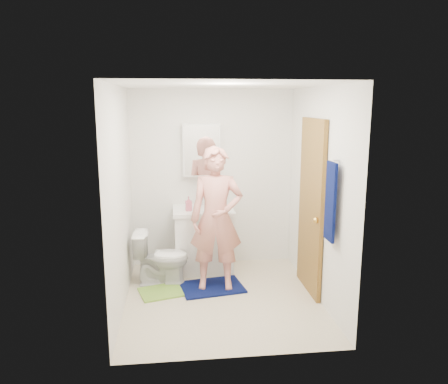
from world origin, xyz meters
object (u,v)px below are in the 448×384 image
Objects in this scene: vanity_cabinet at (203,241)px; soap_dispenser at (189,204)px; man at (216,219)px; towel at (331,202)px; toothbrush_cup at (217,204)px; medicine_cabinet at (201,150)px; toilet at (162,258)px.

vanity_cabinet is 0.58m from soap_dispenser.
vanity_cabinet is at bearing 106.72° from man.
towel is 1.87m from toothbrush_cup.
medicine_cabinet is 1.51m from toilet.
medicine_cabinet is 0.41× the size of man.
soap_dispenser is (-1.37, 1.41, -0.31)m from towel.
medicine_cabinet is at bearing 139.84° from toothbrush_cup.
man is (0.31, -0.54, -0.07)m from soap_dispenser.
towel is 0.47× the size of man.
soap_dispenser is 0.11× the size of man.
soap_dispenser is (-0.19, -0.08, 0.54)m from vanity_cabinet.
soap_dispenser reaches higher than toothbrush_cup.
towel is 1.99m from soap_dispenser.
vanity_cabinet is 4.34× the size of soap_dispenser.
vanity_cabinet is at bearing 22.10° from soap_dispenser.
toothbrush_cup reaches higher than vanity_cabinet.
toilet is 5.79× the size of toothbrush_cup.
medicine_cabinet is at bearing -37.07° from toilet.
man is (0.12, -0.62, 0.48)m from vanity_cabinet.
toilet is at bearing -131.72° from medicine_cabinet.
toothbrush_cup is at bearing 20.27° from soap_dispenser.
medicine_cabinet is at bearing 103.94° from man.
toilet is at bearing 166.91° from man.
vanity_cabinet is at bearing -161.60° from toothbrush_cup.
vanity_cabinet is at bearing -49.95° from toilet.
medicine_cabinet reaches higher than man.
man is at bearing -79.39° from vanity_cabinet.
towel reaches higher than toilet.
toilet is 0.77m from soap_dispenser.
toothbrush_cup is at bearing 18.40° from vanity_cabinet.
vanity_cabinet is 0.67m from toilet.
toilet is (-0.55, -0.61, -1.26)m from medicine_cabinet.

